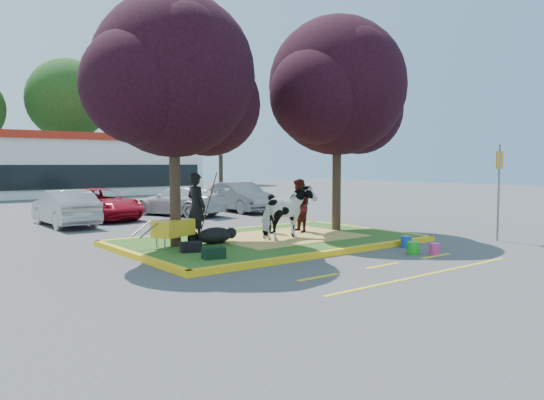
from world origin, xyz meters
TOP-DOWN VIEW (x-y plane):
  - ground at (0.00, 0.00)m, footprint 90.00×90.00m
  - median_island at (0.00, 0.00)m, footprint 8.00×5.00m
  - curb_near at (0.00, -2.58)m, footprint 8.30×0.16m
  - curb_far at (0.00, 2.58)m, footprint 8.30×0.16m
  - curb_left at (-4.08, 0.00)m, footprint 0.16×5.30m
  - curb_right at (4.08, 0.00)m, footprint 0.16×5.30m
  - straw_bedding at (0.60, 0.00)m, footprint 4.20×3.00m
  - tree_purple_left at (-2.78, 0.38)m, footprint 5.06×4.20m
  - tree_purple_right at (2.92, 0.18)m, footprint 5.30×4.40m
  - fire_lane_stripe_a at (-2.00, -4.20)m, footprint 1.10×0.12m
  - fire_lane_stripe_b at (0.00, -4.20)m, footprint 1.10×0.12m
  - fire_lane_stripe_c at (2.00, -4.20)m, footprint 1.10×0.12m
  - fire_lane_long at (0.00, -5.40)m, footprint 6.00×0.10m
  - retail_building at (2.00, 27.98)m, footprint 20.40×8.40m
  - treeline at (1.23, 37.61)m, footprint 46.58×7.80m
  - cow at (0.26, -0.52)m, footprint 1.96×1.23m
  - calf at (-1.76, 0.13)m, footprint 1.03×0.60m
  - handler at (-1.80, 1.05)m, footprint 0.56×0.75m
  - visitor_a at (1.54, 0.47)m, footprint 0.76×0.91m
  - visitor_b at (0.65, 0.76)m, footprint 0.38×0.74m
  - wheelbarrow at (-2.91, 0.29)m, footprint 1.86×0.97m
  - gear_bag_dark at (-2.96, -0.69)m, footprint 0.55×0.39m
  - gear_bag_green at (-2.99, -1.79)m, footprint 0.54×0.39m
  - sign_post at (5.71, -3.76)m, footprint 0.40×0.06m
  - bucket_green at (1.74, -3.71)m, footprint 0.35×0.35m
  - bucket_pink at (2.18, -4.03)m, footprint 0.33×0.33m
  - bucket_blue at (2.52, -2.89)m, footprint 0.38×0.38m
  - car_silver at (-3.32, 7.98)m, footprint 1.43×4.05m
  - car_red at (-1.62, 9.47)m, footprint 3.03×4.95m
  - car_white at (1.90, 8.93)m, footprint 3.19×4.81m
  - car_grey at (5.00, 8.72)m, footprint 1.76×4.35m

SIDE VIEW (x-z plane):
  - ground at x=0.00m, z-range 0.00..0.00m
  - fire_lane_stripe_a at x=-2.00m, z-range 0.00..0.01m
  - fire_lane_stripe_b at x=0.00m, z-range 0.00..0.01m
  - fire_lane_stripe_c at x=2.00m, z-range 0.00..0.01m
  - fire_lane_long at x=0.00m, z-range 0.00..0.01m
  - median_island at x=0.00m, z-range 0.00..0.15m
  - curb_near at x=0.00m, z-range 0.00..0.15m
  - curb_far at x=0.00m, z-range 0.00..0.15m
  - curb_left at x=-4.08m, z-range 0.00..0.15m
  - curb_right at x=4.08m, z-range 0.00..0.15m
  - bucket_pink at x=2.18m, z-range 0.00..0.29m
  - straw_bedding at x=0.60m, z-range 0.15..0.16m
  - bucket_blue at x=2.52m, z-range 0.00..0.32m
  - bucket_green at x=1.74m, z-range 0.00..0.33m
  - gear_bag_dark at x=-2.96m, z-range 0.15..0.40m
  - gear_bag_green at x=-2.99m, z-range 0.15..0.41m
  - calf at x=-1.76m, z-range 0.15..0.59m
  - wheelbarrow at x=-2.91m, z-range 0.28..0.99m
  - car_red at x=-1.62m, z-range 0.00..1.28m
  - car_white at x=1.90m, z-range 0.00..1.29m
  - car_silver at x=-3.32m, z-range 0.00..1.33m
  - car_grey at x=5.00m, z-range 0.00..1.41m
  - visitor_b at x=0.65m, z-range 0.15..1.37m
  - cow at x=0.26m, z-range 0.15..1.69m
  - visitor_a at x=1.54m, z-range 0.15..1.83m
  - handler at x=-1.80m, z-range 0.15..2.05m
  - sign_post at x=5.71m, z-range 0.37..3.23m
  - retail_building at x=2.00m, z-range 0.05..4.45m
  - tree_purple_left at x=-2.78m, z-range 1.10..7.61m
  - tree_purple_right at x=2.92m, z-range 1.15..7.97m
  - treeline at x=1.23m, z-range 0.42..15.05m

